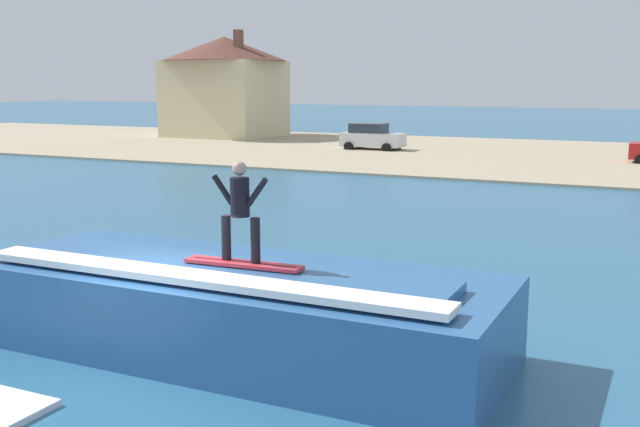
{
  "coord_description": "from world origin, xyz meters",
  "views": [
    {
      "loc": [
        7.68,
        -9.43,
        4.66
      ],
      "look_at": [
        0.84,
        4.85,
        1.89
      ],
      "focal_mm": 42.58,
      "sensor_mm": 36.0,
      "label": 1
    }
  ],
  "objects_px": {
    "house_with_chimney": "(225,82)",
    "car_near_shore": "(372,137)",
    "wave_crest": "(234,308)",
    "surfboard": "(243,264)",
    "surfer": "(240,206)"
  },
  "relations": [
    {
      "from": "wave_crest",
      "to": "house_with_chimney",
      "type": "distance_m",
      "value": 51.56
    },
    {
      "from": "wave_crest",
      "to": "house_with_chimney",
      "type": "relative_size",
      "value": 0.91
    },
    {
      "from": "wave_crest",
      "to": "surfboard",
      "type": "height_order",
      "value": "surfboard"
    },
    {
      "from": "surfboard",
      "to": "house_with_chimney",
      "type": "height_order",
      "value": "house_with_chimney"
    },
    {
      "from": "surfer",
      "to": "house_with_chimney",
      "type": "height_order",
      "value": "house_with_chimney"
    },
    {
      "from": "surfer",
      "to": "car_near_shore",
      "type": "bearing_deg",
      "value": 108.52
    },
    {
      "from": "surfer",
      "to": "house_with_chimney",
      "type": "relative_size",
      "value": 0.16
    },
    {
      "from": "surfboard",
      "to": "car_near_shore",
      "type": "relative_size",
      "value": 0.5
    },
    {
      "from": "car_near_shore",
      "to": "wave_crest",
      "type": "bearing_deg",
      "value": -71.81
    },
    {
      "from": "wave_crest",
      "to": "house_with_chimney",
      "type": "bearing_deg",
      "value": 122.72
    },
    {
      "from": "surfboard",
      "to": "car_near_shore",
      "type": "xyz_separation_m",
      "value": [
        -12.53,
        37.23,
        -0.72
      ]
    },
    {
      "from": "surfer",
      "to": "house_with_chimney",
      "type": "distance_m",
      "value": 51.84
    },
    {
      "from": "surfboard",
      "to": "car_near_shore",
      "type": "height_order",
      "value": "car_near_shore"
    },
    {
      "from": "wave_crest",
      "to": "surfer",
      "type": "distance_m",
      "value": 1.9
    },
    {
      "from": "house_with_chimney",
      "to": "car_near_shore",
      "type": "bearing_deg",
      "value": -21.95
    }
  ]
}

